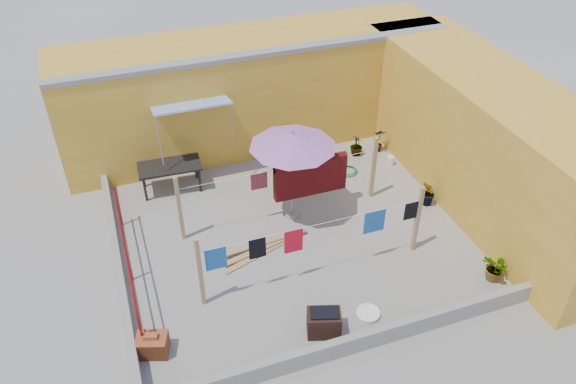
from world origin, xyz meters
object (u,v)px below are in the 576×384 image
object	(u,v)px
brazier	(324,322)
water_jug_b	(391,161)
water_jug_a	(422,197)
outdoor_table	(170,168)
white_basin	(368,313)
patio_umbrella	(293,141)
brick_stack	(152,345)
green_hose	(348,171)
plant_back_a	(295,153)

from	to	relation	value
brazier	water_jug_b	size ratio (longest dim) A/B	2.49
water_jug_a	outdoor_table	bearing A→B (deg)	155.50
outdoor_table	water_jug_a	bearing A→B (deg)	-24.50
white_basin	brazier	bearing A→B (deg)	-174.36
patio_umbrella	outdoor_table	xyz separation A→B (m)	(-2.65, 2.16, -1.53)
outdoor_table	brick_stack	bearing A→B (deg)	-104.11
green_hose	brazier	bearing A→B (deg)	-119.38
outdoor_table	water_jug_a	world-z (taller)	outdoor_table
outdoor_table	green_hose	size ratio (longest dim) A/B	2.94
water_jug_b	green_hose	bearing A→B (deg)	176.98
white_basin	water_jug_a	xyz separation A→B (m)	(3.02, 3.00, 0.10)
outdoor_table	green_hose	bearing A→B (deg)	-10.16
patio_umbrella	water_jug_b	world-z (taller)	patio_umbrella
outdoor_table	water_jug_b	size ratio (longest dim) A/B	5.45
brick_stack	water_jug_a	size ratio (longest dim) A/B	2.17
brazier	white_basin	distance (m)	1.08
patio_umbrella	water_jug_a	bearing A→B (deg)	-9.96
patio_umbrella	white_basin	size ratio (longest dim) A/B	4.83
brick_stack	green_hose	distance (m)	7.49
brazier	outdoor_table	bearing A→B (deg)	108.68
outdoor_table	brazier	size ratio (longest dim) A/B	2.18
patio_umbrella	white_basin	xyz separation A→B (m)	(0.37, -3.59, -2.17)
white_basin	water_jug_b	world-z (taller)	water_jug_b
outdoor_table	brick_stack	size ratio (longest dim) A/B	2.39
brick_stack	water_jug_b	size ratio (longest dim) A/B	2.28
white_basin	brick_stack	bearing A→B (deg)	172.79
brick_stack	green_hose	xyz separation A→B (m)	(6.10, 4.34, -0.18)
white_basin	green_hose	size ratio (longest dim) A/B	0.90
outdoor_table	plant_back_a	size ratio (longest dim) A/B	2.35
patio_umbrella	green_hose	xyz separation A→B (m)	(2.14, 1.30, -2.18)
brazier	brick_stack	bearing A→B (deg)	168.80
white_basin	patio_umbrella	bearing A→B (deg)	95.86
outdoor_table	plant_back_a	xyz separation A→B (m)	(3.52, 0.03, -0.33)
brazier	plant_back_a	bearing A→B (deg)	75.35
patio_umbrella	white_basin	world-z (taller)	patio_umbrella
outdoor_table	green_hose	xyz separation A→B (m)	(4.79, -0.86, -0.65)
brazier	plant_back_a	size ratio (longest dim) A/B	1.08
brazier	white_basin	world-z (taller)	brazier
water_jug_a	brick_stack	bearing A→B (deg)	-161.56
patio_umbrella	green_hose	distance (m)	3.32
brick_stack	plant_back_a	size ratio (longest dim) A/B	0.98
patio_umbrella	plant_back_a	size ratio (longest dim) A/B	3.47
brick_stack	water_jug_a	distance (m)	7.74
outdoor_table	water_jug_b	xyz separation A→B (m)	(6.09, -0.93, -0.55)
water_jug_b	patio_umbrella	bearing A→B (deg)	-160.32
plant_back_a	brazier	bearing A→B (deg)	-104.65
brick_stack	water_jug_a	bearing A→B (deg)	18.44
brick_stack	plant_back_a	distance (m)	7.11
green_hose	patio_umbrella	bearing A→B (deg)	-148.71
green_hose	plant_back_a	xyz separation A→B (m)	(-1.27, 0.89, 0.32)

